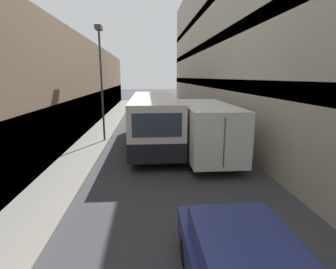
# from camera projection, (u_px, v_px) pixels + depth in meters

# --- Properties ---
(ground_plane) EXTENTS (150.00, 150.00, 0.00)m
(ground_plane) POSITION_uv_depth(u_px,v_px,m) (164.00, 145.00, 15.89)
(ground_plane) COLOR #38383D
(sidewalk_left) EXTENTS (1.93, 60.00, 0.16)m
(sidewalk_left) POSITION_uv_depth(u_px,v_px,m) (90.00, 145.00, 15.53)
(sidewalk_left) COLOR gray
(sidewalk_left) RESTS_ON ground_plane
(building_left_shopfront) EXTENTS (2.40, 60.00, 6.89)m
(building_left_shopfront) POSITION_uv_depth(u_px,v_px,m) (49.00, 94.00, 14.72)
(building_left_shopfront) COLOR brown
(building_left_shopfront) RESTS_ON ground_plane
(building_right_apartment) EXTENTS (2.40, 60.00, 14.28)m
(building_right_apartment) POSITION_uv_depth(u_px,v_px,m) (256.00, 22.00, 14.76)
(building_right_apartment) COLOR #A89E89
(building_right_apartment) RESTS_ON ground_plane
(bus) EXTENTS (2.58, 10.23, 2.92)m
(bus) POSITION_uv_depth(u_px,v_px,m) (154.00, 119.00, 15.89)
(bus) COLOR silver
(bus) RESTS_ON ground_plane
(box_truck) EXTENTS (2.33, 8.69, 2.74)m
(box_truck) POSITION_uv_depth(u_px,v_px,m) (202.00, 125.00, 14.20)
(box_truck) COLOR silver
(box_truck) RESTS_ON ground_plane
(street_lamp) EXTENTS (0.36, 0.80, 6.80)m
(street_lamp) POSITION_uv_depth(u_px,v_px,m) (100.00, 63.00, 15.49)
(street_lamp) COLOR #38383D
(street_lamp) RESTS_ON sidewalk_left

